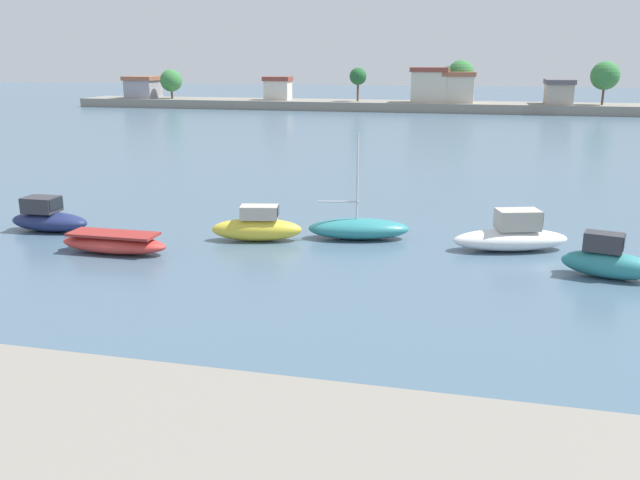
% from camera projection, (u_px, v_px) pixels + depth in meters
% --- Properties ---
extents(moored_boat_2, '(4.19, 1.62, 1.75)m').
position_uv_depth(moored_boat_2, '(48.00, 218.00, 33.61)').
color(moored_boat_2, navy).
rests_on(moored_boat_2, ground).
extents(moored_boat_3, '(5.09, 1.62, 0.93)m').
position_uv_depth(moored_boat_3, '(114.00, 243.00, 29.90)').
color(moored_boat_3, '#C63833').
rests_on(moored_boat_3, ground).
extents(moored_boat_4, '(4.51, 2.14, 1.73)m').
position_uv_depth(moored_boat_4, '(257.00, 227.00, 31.81)').
color(moored_boat_4, yellow).
rests_on(moored_boat_4, ground).
extents(moored_boat_5, '(5.15, 2.70, 5.14)m').
position_uv_depth(moored_boat_5, '(359.00, 228.00, 32.20)').
color(moored_boat_5, teal).
rests_on(moored_boat_5, ground).
extents(moored_boat_6, '(5.57, 3.15, 1.90)m').
position_uv_depth(moored_boat_6, '(512.00, 236.00, 30.22)').
color(moored_boat_6, white).
rests_on(moored_boat_6, ground).
extents(moored_boat_7, '(3.84, 2.18, 1.82)m').
position_uv_depth(moored_boat_7, '(608.00, 261.00, 26.43)').
color(moored_boat_7, teal).
rests_on(moored_boat_7, ground).
extents(distant_shoreline, '(97.38, 9.05, 8.22)m').
position_uv_depth(distant_shoreline, '(367.00, 97.00, 111.29)').
color(distant_shoreline, gray).
rests_on(distant_shoreline, ground).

